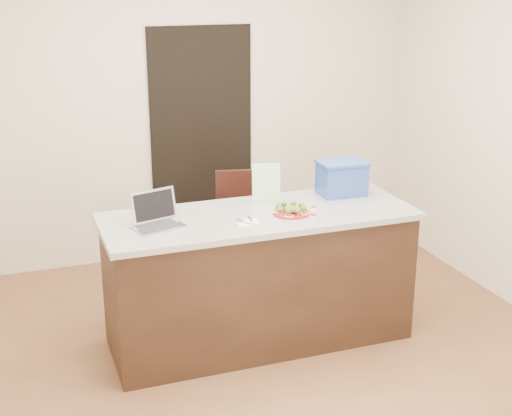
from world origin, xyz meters
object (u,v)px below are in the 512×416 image
object	(u,v)px
yogurt_bottle	(313,213)
plate	(291,213)
island	(259,277)
laptop	(156,216)
blue_box	(342,178)
chair	(247,224)
napkin	(248,222)

from	to	relation	value
yogurt_bottle	plate	bearing A→B (deg)	134.63
island	laptop	bearing A→B (deg)	179.45
island	blue_box	distance (m)	0.92
yogurt_bottle	blue_box	distance (m)	0.56
island	blue_box	world-z (taller)	blue_box
island	yogurt_bottle	xyz separation A→B (m)	(0.30, -0.19, 0.49)
island	chair	size ratio (longest dim) A/B	2.15
plate	yogurt_bottle	size ratio (longest dim) A/B	3.15
plate	blue_box	size ratio (longest dim) A/B	0.70
yogurt_bottle	napkin	bearing A→B (deg)	174.31
laptop	plate	bearing A→B (deg)	-21.57
blue_box	chair	size ratio (longest dim) A/B	0.36
island	blue_box	bearing A→B (deg)	15.84
napkin	plate	bearing A→B (deg)	12.09
yogurt_bottle	chair	xyz separation A→B (m)	(-0.10, 1.00, -0.41)
island	plate	bearing A→B (deg)	-23.04
plate	chair	size ratio (longest dim) A/B	0.25
plate	chair	xyz separation A→B (m)	(0.01, 0.89, -0.38)
island	yogurt_bottle	world-z (taller)	yogurt_bottle
plate	napkin	world-z (taller)	plate
laptop	blue_box	size ratio (longest dim) A/B	1.00
laptop	island	bearing A→B (deg)	-16.38
yogurt_bottle	blue_box	bearing A→B (deg)	44.78
yogurt_bottle	laptop	bearing A→B (deg)	168.55
plate	chair	world-z (taller)	chair
blue_box	yogurt_bottle	bearing A→B (deg)	-133.43
plate	chair	distance (m)	0.97
napkin	laptop	bearing A→B (deg)	164.23
napkin	yogurt_bottle	size ratio (longest dim) A/B	1.74
chair	plate	bearing A→B (deg)	-77.78
island	plate	world-z (taller)	plate
island	napkin	size ratio (longest dim) A/B	15.54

